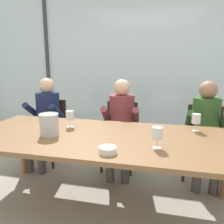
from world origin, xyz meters
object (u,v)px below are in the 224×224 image
at_px(dining_table, 103,142).
at_px(wine_glass_near_bucket, 157,134).
at_px(chair_left_of_center, 121,130).
at_px(wine_glass_by_right_taster, 70,116).
at_px(person_navy_polo, 46,116).
at_px(chair_near_curtain, 50,125).
at_px(wine_glass_center_pour, 196,119).
at_px(person_olive_shirt, 206,125).
at_px(tasting_bowl, 108,150).
at_px(chair_center, 203,136).
at_px(ice_bucket_primary, 49,124).
at_px(person_maroon_top, 121,120).

relative_size(dining_table, wine_glass_near_bucket, 14.76).
xyz_separation_m(chair_left_of_center, wine_glass_by_right_taster, (-0.38, -0.77, 0.35)).
bearing_deg(person_navy_polo, chair_near_curtain, 95.43).
height_order(wine_glass_center_pour, wine_glass_by_right_taster, same).
bearing_deg(person_olive_shirt, chair_left_of_center, 173.65).
height_order(tasting_bowl, wine_glass_center_pour, wine_glass_center_pour).
height_order(chair_center, ice_bucket_primary, ice_bucket_primary).
relative_size(ice_bucket_primary, wine_glass_center_pour, 1.18).
bearing_deg(chair_center, dining_table, -128.92).
bearing_deg(person_navy_polo, wine_glass_near_bucket, -33.81).
distance_m(person_olive_shirt, wine_glass_by_right_taster, 1.57).
bearing_deg(dining_table, wine_glass_near_bucket, -22.25).
bearing_deg(wine_glass_center_pour, ice_bucket_primary, -161.26).
bearing_deg(person_maroon_top, person_olive_shirt, -5.55).
distance_m(wine_glass_center_pour, wine_glass_by_right_taster, 1.27).
height_order(chair_center, person_olive_shirt, person_olive_shirt).
bearing_deg(tasting_bowl, wine_glass_by_right_taster, 133.44).
relative_size(dining_table, chair_center, 2.94).
relative_size(dining_table, ice_bucket_primary, 12.48).
relative_size(chair_left_of_center, wine_glass_center_pour, 5.01).
height_order(chair_near_curtain, wine_glass_near_bucket, wine_glass_near_bucket).
bearing_deg(dining_table, wine_glass_by_right_taster, 154.42).
bearing_deg(person_maroon_top, dining_table, -95.74).
height_order(dining_table, wine_glass_near_bucket, wine_glass_near_bucket).
bearing_deg(chair_center, ice_bucket_primary, -137.03).
xyz_separation_m(chair_near_curtain, chair_left_of_center, (1.03, 0.03, 0.00)).
bearing_deg(person_maroon_top, tasting_bowl, -88.86).
relative_size(tasting_bowl, wine_glass_by_right_taster, 0.78).
distance_m(chair_near_curtain, wine_glass_by_right_taster, 1.05).
relative_size(dining_table, chair_near_curtain, 2.94).
bearing_deg(wine_glass_by_right_taster, chair_near_curtain, 131.23).
distance_m(person_navy_polo, person_maroon_top, 1.05).
xyz_separation_m(person_olive_shirt, wine_glass_near_bucket, (-0.52, -1.02, 0.18)).
bearing_deg(person_olive_shirt, tasting_bowl, -124.16).
distance_m(person_maroon_top, tasting_bowl, 1.22).
bearing_deg(chair_center, person_olive_shirt, -83.12).
xyz_separation_m(chair_center, wine_glass_by_right_taster, (-1.43, -0.76, 0.35)).
relative_size(person_navy_polo, person_maroon_top, 1.00).
height_order(person_olive_shirt, wine_glass_center_pour, person_olive_shirt).
relative_size(chair_center, ice_bucket_primary, 4.24).
bearing_deg(chair_left_of_center, chair_near_curtain, -177.54).
height_order(person_olive_shirt, wine_glass_by_right_taster, person_olive_shirt).
distance_m(chair_near_curtain, person_maroon_top, 1.09).
bearing_deg(person_navy_polo, wine_glass_by_right_taster, -44.61).
relative_size(person_navy_polo, ice_bucket_primary, 5.79).
height_order(dining_table, person_navy_polo, person_navy_polo).
xyz_separation_m(ice_bucket_primary, tasting_bowl, (0.63, -0.29, -0.08)).
height_order(person_olive_shirt, ice_bucket_primary, person_olive_shirt).
bearing_deg(chair_left_of_center, wine_glass_by_right_taster, -115.47).
bearing_deg(chair_left_of_center, chair_center, 0.25).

